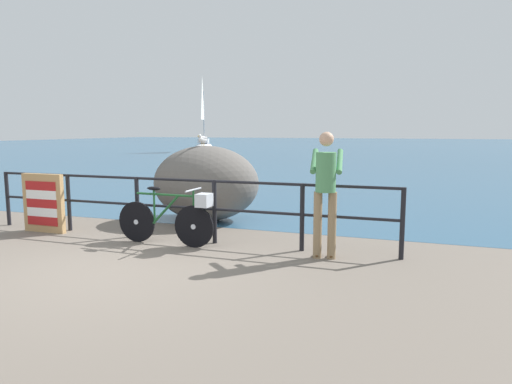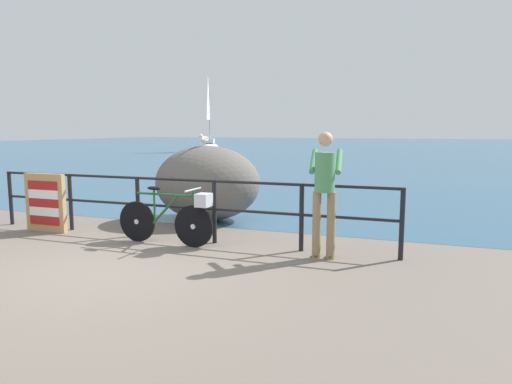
{
  "view_description": "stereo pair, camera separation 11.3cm",
  "coord_description": "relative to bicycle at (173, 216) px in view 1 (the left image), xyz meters",
  "views": [
    {
      "loc": [
        3.71,
        -4.88,
        1.81
      ],
      "look_at": [
        1.28,
        2.13,
        0.8
      ],
      "focal_mm": 32.32,
      "sensor_mm": 36.0,
      "label": 1
    },
    {
      "loc": [
        3.82,
        -4.84,
        1.81
      ],
      "look_at": [
        1.28,
        2.13,
        0.8
      ],
      "focal_mm": 32.32,
      "sensor_mm": 36.0,
      "label": 2
    }
  ],
  "objects": [
    {
      "name": "ground_plane",
      "position": [
        -0.16,
        18.63,
        -0.51
      ],
      "size": [
        120.0,
        120.0,
        0.1
      ],
      "primitive_type": "cube",
      "color": "#6B6056"
    },
    {
      "name": "sea_surface",
      "position": [
        -0.16,
        46.47,
        -0.46
      ],
      "size": [
        120.0,
        90.0,
        0.01
      ],
      "primitive_type": "cube",
      "color": "#2D5675",
      "rests_on": "ground_plane"
    },
    {
      "name": "promenade_railing",
      "position": [
        -0.16,
        0.35,
        0.17
      ],
      "size": [
        7.22,
        0.07,
        1.02
      ],
      "color": "black",
      "rests_on": "ground_plane"
    },
    {
      "name": "bicycle",
      "position": [
        0.0,
        0.0,
        0.0
      ],
      "size": [
        1.7,
        0.48,
        0.92
      ],
      "rotation": [
        0.0,
        0.0,
        -0.03
      ],
      "color": "black",
      "rests_on": "ground_plane"
    },
    {
      "name": "person_at_railing",
      "position": [
        2.38,
        0.08,
        0.53
      ],
      "size": [
        0.5,
        0.66,
        1.78
      ],
      "rotation": [
        0.0,
        0.0,
        1.7
      ],
      "color": "#8C7251",
      "rests_on": "ground_plane"
    },
    {
      "name": "folded_deckchair_stack",
      "position": [
        -2.64,
        0.1,
        0.06
      ],
      "size": [
        0.84,
        0.1,
        1.04
      ],
      "color": "tan",
      "rests_on": "ground_plane"
    },
    {
      "name": "breakwater_boulder_main",
      "position": [
        -0.39,
        2.05,
        0.28
      ],
      "size": [
        2.16,
        1.74,
        1.49
      ],
      "color": "#605B56",
      "rests_on": "ground"
    },
    {
      "name": "seagull",
      "position": [
        -0.42,
        1.99,
        1.17
      ],
      "size": [
        0.15,
        0.34,
        0.23
      ],
      "rotation": [
        0.0,
        0.0,
        4.6
      ],
      "color": "gold",
      "rests_on": "breakwater_boulder_main"
    },
    {
      "name": "sailboat",
      "position": [
        -13.02,
        28.39,
        0.24
      ],
      "size": [
        2.63,
        4.59,
        6.16
      ],
      "rotation": [
        0.0,
        0.0,
        1.89
      ],
      "color": "white",
      "rests_on": "sea_surface"
    }
  ]
}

